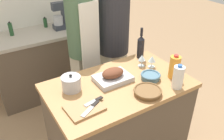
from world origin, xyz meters
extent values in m
cube|color=brown|center=(0.00, 0.00, 0.44)|extent=(1.19, 0.72, 0.87)
cube|color=#B27F4C|center=(0.00, 0.00, 0.89)|extent=(1.23, 0.75, 0.04)
cube|color=brown|center=(0.00, 1.53, 0.43)|extent=(1.71, 0.58, 0.86)
cube|color=#ADA393|center=(0.00, 1.53, 0.88)|extent=(1.77, 0.60, 0.04)
cube|color=#BCBCC1|center=(-0.02, 0.07, 0.93)|extent=(0.31, 0.22, 0.04)
ellipsoid|color=brown|center=(-0.02, 0.07, 0.99)|extent=(0.20, 0.13, 0.08)
cylinder|color=brown|center=(0.12, -0.24, 0.93)|extent=(0.21, 0.21, 0.03)
torus|color=brown|center=(0.12, -0.24, 0.95)|extent=(0.23, 0.23, 0.02)
cube|color=#AD7F51|center=(-0.40, -0.14, 0.92)|extent=(0.27, 0.23, 0.02)
cylinder|color=#B7B7BC|center=(-0.38, 0.13, 0.97)|extent=(0.16, 0.16, 0.11)
cylinder|color=#B7B7BC|center=(-0.38, 0.13, 1.03)|extent=(0.16, 0.16, 0.01)
sphere|color=black|center=(-0.38, 0.13, 1.05)|extent=(0.02, 0.02, 0.02)
cylinder|color=slate|center=(0.28, -0.08, 0.93)|extent=(0.16, 0.16, 0.04)
torus|color=slate|center=(0.28, -0.08, 0.95)|extent=(0.18, 0.18, 0.02)
cylinder|color=orange|center=(0.47, -0.16, 1.01)|extent=(0.09, 0.09, 0.20)
cylinder|color=red|center=(0.47, -0.16, 1.12)|extent=(0.04, 0.04, 0.02)
cylinder|color=white|center=(0.38, -0.30, 1.01)|extent=(0.09, 0.09, 0.20)
cylinder|color=#3360B2|center=(0.38, -0.30, 1.12)|extent=(0.04, 0.04, 0.02)
cylinder|color=black|center=(0.45, 0.29, 1.01)|extent=(0.07, 0.07, 0.20)
cone|color=black|center=(0.45, 0.29, 1.13)|extent=(0.07, 0.07, 0.04)
cylinder|color=black|center=(0.45, 0.29, 1.19)|extent=(0.03, 0.03, 0.08)
cylinder|color=silver|center=(0.35, 0.14, 0.91)|extent=(0.07, 0.07, 0.00)
cylinder|color=silver|center=(0.35, 0.14, 0.95)|extent=(0.01, 0.01, 0.06)
cone|color=silver|center=(0.35, 0.14, 1.00)|extent=(0.07, 0.07, 0.06)
cylinder|color=silver|center=(0.42, 0.08, 0.91)|extent=(0.07, 0.07, 0.00)
cylinder|color=silver|center=(0.42, 0.08, 0.94)|extent=(0.01, 0.01, 0.06)
cone|color=silver|center=(0.42, 0.08, 1.00)|extent=(0.07, 0.07, 0.06)
cube|color=#B7B7BC|center=(-0.40, -0.20, 0.93)|extent=(0.13, 0.09, 0.01)
cube|color=black|center=(-0.31, -0.15, 0.93)|extent=(0.08, 0.06, 0.01)
cube|color=#B7B7BC|center=(-0.34, -0.13, 0.93)|extent=(0.11, 0.05, 0.01)
cube|color=black|center=(-0.26, -0.11, 0.93)|extent=(0.07, 0.04, 0.01)
cube|color=#333842|center=(0.07, 1.52, 0.93)|extent=(0.18, 0.14, 0.06)
cylinder|color=#B7B7BC|center=(0.05, 1.52, 1.02)|extent=(0.13, 0.13, 0.11)
cube|color=#333842|center=(0.13, 1.52, 1.06)|extent=(0.05, 0.08, 0.19)
cube|color=#333842|center=(0.07, 1.52, 1.20)|extent=(0.17, 0.08, 0.10)
cylinder|color=#234C28|center=(-0.08, 1.69, 0.96)|extent=(0.05, 0.05, 0.12)
cylinder|color=black|center=(-0.08, 1.69, 1.03)|extent=(0.02, 0.02, 0.02)
cylinder|color=#234C28|center=(0.51, 1.68, 0.97)|extent=(0.05, 0.05, 0.15)
cylinder|color=black|center=(0.51, 1.68, 1.06)|extent=(0.02, 0.02, 0.02)
cylinder|color=#234C28|center=(-0.54, 1.63, 0.98)|extent=(0.05, 0.05, 0.16)
cylinder|color=black|center=(-0.54, 1.63, 1.07)|extent=(0.02, 0.02, 0.02)
cube|color=beige|center=(0.03, 0.77, 0.43)|extent=(0.28, 0.22, 0.86)
cylinder|color=#4C6B4C|center=(0.03, 0.77, 1.21)|extent=(0.31, 0.31, 0.71)
cube|color=silver|center=(0.06, 0.63, 1.01)|extent=(0.24, 0.07, 0.91)
cube|color=beige|center=(0.42, 0.76, 0.40)|extent=(0.33, 0.26, 0.80)
cylinder|color=#28282D|center=(0.42, 0.76, 1.13)|extent=(0.36, 0.36, 0.66)
camera|label=1|loc=(-0.93, -1.39, 2.05)|focal=38.00mm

